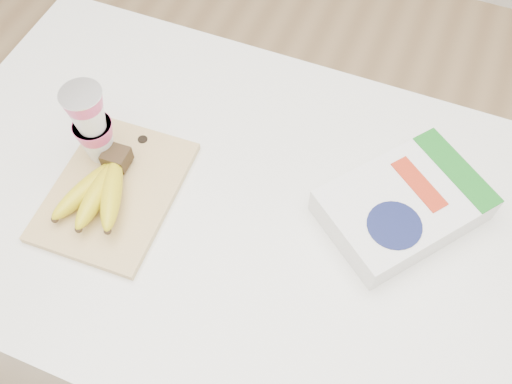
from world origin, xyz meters
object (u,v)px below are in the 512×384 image
(cutting_board, at_px, (115,191))
(bananas, at_px, (100,189))
(cereal_box, at_px, (403,205))
(table, at_px, (231,291))
(yogurt_stack, at_px, (91,123))

(cutting_board, height_order, bananas, bananas)
(cereal_box, bearing_deg, cutting_board, -125.37)
(table, relative_size, cutting_board, 3.95)
(table, relative_size, cereal_box, 3.52)
(cutting_board, xyz_separation_m, yogurt_stack, (-0.06, 0.06, 0.10))
(bananas, xyz_separation_m, yogurt_stack, (-0.05, 0.09, 0.07))
(cutting_board, distance_m, cereal_box, 0.55)
(table, height_order, cereal_box, cereal_box)
(table, bearing_deg, cutting_board, -161.96)
(yogurt_stack, distance_m, cereal_box, 0.60)
(cutting_board, height_order, yogurt_stack, yogurt_stack)
(table, height_order, bananas, bananas)
(cutting_board, height_order, cereal_box, cereal_box)
(table, distance_m, yogurt_stack, 0.62)
(cutting_board, bearing_deg, table, 15.71)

